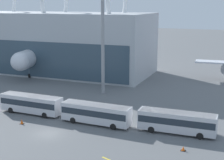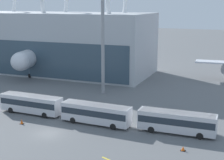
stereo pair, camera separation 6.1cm
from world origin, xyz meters
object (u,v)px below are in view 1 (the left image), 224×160
(traffic_cone_0, at_px, (22,122))
(traffic_cone_1, at_px, (183,149))
(floodlight_mast, at_px, (103,12))
(airliner_at_gate_near, at_px, (46,52))
(shuttle_bus_2, at_px, (177,121))
(shuttle_bus_0, at_px, (31,103))
(shuttle_bus_1, at_px, (96,113))

(traffic_cone_0, xyz_separation_m, traffic_cone_1, (25.82, -0.72, -0.09))
(floodlight_mast, xyz_separation_m, traffic_cone_1, (21.21, -23.02, -16.77))
(airliner_at_gate_near, distance_m, traffic_cone_1, 63.55)
(shuttle_bus_2, relative_size, traffic_cone_0, 14.60)
(shuttle_bus_0, height_order, traffic_cone_1, shuttle_bus_0)
(shuttle_bus_0, bearing_deg, traffic_cone_0, -70.41)
(shuttle_bus_2, height_order, traffic_cone_0, shuttle_bus_2)
(airliner_at_gate_near, bearing_deg, shuttle_bus_0, 17.14)
(shuttle_bus_2, distance_m, traffic_cone_1, 6.40)
(airliner_at_gate_near, xyz_separation_m, shuttle_bus_1, (32.64, -37.05, -3.12))
(shuttle_bus_1, height_order, floodlight_mast, floodlight_mast)
(shuttle_bus_0, xyz_separation_m, shuttle_bus_2, (25.39, 0.04, 0.00))
(shuttle_bus_0, relative_size, traffic_cone_0, 14.66)
(airliner_at_gate_near, bearing_deg, traffic_cone_0, 15.87)
(traffic_cone_1, bearing_deg, shuttle_bus_1, 161.14)
(shuttle_bus_1, bearing_deg, traffic_cone_0, -156.30)
(shuttle_bus_1, xyz_separation_m, shuttle_bus_2, (12.69, 0.81, 0.00))
(airliner_at_gate_near, height_order, floodlight_mast, floodlight_mast)
(shuttle_bus_1, distance_m, shuttle_bus_2, 12.72)
(shuttle_bus_0, height_order, shuttle_bus_1, same)
(traffic_cone_0, bearing_deg, shuttle_bus_1, 21.31)
(shuttle_bus_2, xyz_separation_m, traffic_cone_0, (-23.77, -5.13, -1.52))
(shuttle_bus_0, bearing_deg, shuttle_bus_2, 2.07)
(shuttle_bus_0, height_order, shuttle_bus_2, same)
(traffic_cone_0, bearing_deg, traffic_cone_1, -1.59)
(shuttle_bus_2, height_order, floodlight_mast, floodlight_mast)
(shuttle_bus_0, xyz_separation_m, shuttle_bus_1, (12.69, -0.77, 0.00))
(airliner_at_gate_near, height_order, traffic_cone_1, airliner_at_gate_near)
(floodlight_mast, bearing_deg, traffic_cone_0, -101.68)
(shuttle_bus_1, height_order, traffic_cone_1, shuttle_bus_1)
(shuttle_bus_0, distance_m, traffic_cone_0, 5.55)
(shuttle_bus_0, height_order, traffic_cone_0, shuttle_bus_0)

